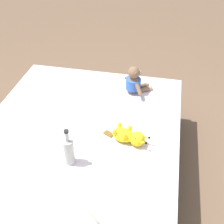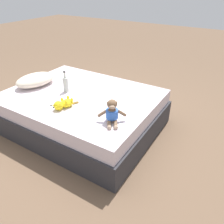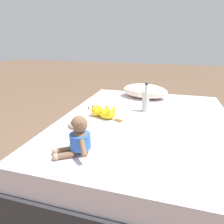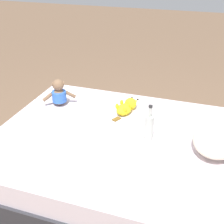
{
  "view_description": "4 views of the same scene",
  "coord_description": "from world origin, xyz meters",
  "views": [
    {
      "loc": [
        -0.53,
        1.32,
        1.82
      ],
      "look_at": [
        -0.21,
        -0.22,
        0.56
      ],
      "focal_mm": 45.9,
      "sensor_mm": 36.0,
      "label": 1
    },
    {
      "loc": [
        -1.86,
        -1.6,
        1.66
      ],
      "look_at": [
        -0.3,
        -0.64,
        0.56
      ],
      "focal_mm": 35.42,
      "sensor_mm": 36.0,
      "label": 2
    },
    {
      "loc": [
        0.17,
        -1.59,
        1.1
      ],
      "look_at": [
        -0.24,
        -0.19,
        0.57
      ],
      "focal_mm": 32.51,
      "sensor_mm": 36.0,
      "label": 3
    },
    {
      "loc": [
        1.67,
        0.5,
        1.63
      ],
      "look_at": [
        -0.22,
        -0.13,
        0.52
      ],
      "focal_mm": 46.67,
      "sensor_mm": 36.0,
      "label": 4
    }
  ],
  "objects": [
    {
      "name": "plush_monkey",
      "position": [
        -0.31,
        -0.64,
        0.56
      ],
      "size": [
        0.25,
        0.25,
        0.24
      ],
      "color": "brown",
      "rests_on": "bed"
    },
    {
      "name": "bed",
      "position": [
        0.0,
        0.0,
        0.23
      ],
      "size": [
        1.43,
        1.85,
        0.46
      ],
      "color": "#2D2D33",
      "rests_on": "ground_plane"
    },
    {
      "name": "pillow",
      "position": [
        -0.1,
        0.67,
        0.54
      ],
      "size": [
        0.58,
        0.43,
        0.15
      ],
      "color": "beige",
      "rests_on": "bed"
    },
    {
      "name": "plush_yellow_creature",
      "position": [
        -0.36,
        -0.05,
        0.51
      ],
      "size": [
        0.33,
        0.16,
        0.1
      ],
      "color": "yellow",
      "rests_on": "bed"
    },
    {
      "name": "ground_plane",
      "position": [
        0.0,
        0.0,
        0.0
      ],
      "size": [
        16.0,
        16.0,
        0.0
      ],
      "primitive_type": "plane",
      "color": "brown"
    },
    {
      "name": "glass_bottle",
      "position": [
        -0.03,
        0.2,
        0.56
      ],
      "size": [
        0.07,
        0.07,
        0.27
      ],
      "color": "#B7BCB2",
      "rests_on": "bed"
    }
  ]
}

